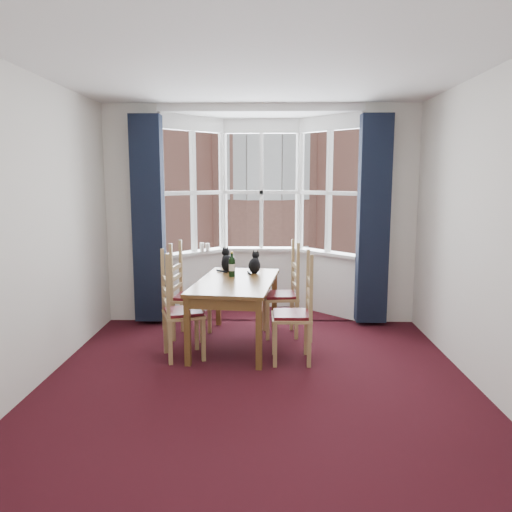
{
  "coord_description": "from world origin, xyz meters",
  "views": [
    {
      "loc": [
        0.09,
        -4.21,
        1.87
      ],
      "look_at": [
        -0.03,
        1.05,
        1.05
      ],
      "focal_mm": 35.0,
      "sensor_mm": 36.0,
      "label": 1
    }
  ],
  "objects_px": {
    "chair_right_far": "(288,296)",
    "cat_right": "(255,264)",
    "chair_left_near": "(175,314)",
    "chair_left_far": "(184,298)",
    "dining_table": "(236,287)",
    "cat_left": "(227,262)",
    "candle_short": "(208,247)",
    "chair_right_near": "(300,316)",
    "candle_tall": "(202,247)",
    "wine_bottle": "(232,266)"
  },
  "relations": [
    {
      "from": "chair_left_near",
      "to": "chair_left_far",
      "type": "height_order",
      "value": "same"
    },
    {
      "from": "chair_right_far",
      "to": "cat_left",
      "type": "relative_size",
      "value": 3.04
    },
    {
      "from": "candle_short",
      "to": "candle_tall",
      "type": "bearing_deg",
      "value": -157.45
    },
    {
      "from": "chair_right_near",
      "to": "candle_short",
      "type": "relative_size",
      "value": 8.44
    },
    {
      "from": "chair_right_near",
      "to": "candle_tall",
      "type": "height_order",
      "value": "candle_tall"
    },
    {
      "from": "chair_left_near",
      "to": "cat_right",
      "type": "bearing_deg",
      "value": 47.41
    },
    {
      "from": "chair_right_far",
      "to": "cat_right",
      "type": "xyz_separation_m",
      "value": [
        -0.4,
        0.06,
        0.38
      ]
    },
    {
      "from": "candle_tall",
      "to": "cat_right",
      "type": "bearing_deg",
      "value": -50.83
    },
    {
      "from": "chair_right_near",
      "to": "candle_short",
      "type": "distance_m",
      "value": 2.27
    },
    {
      "from": "chair_right_far",
      "to": "cat_left",
      "type": "distance_m",
      "value": 0.85
    },
    {
      "from": "chair_left_far",
      "to": "cat_left",
      "type": "relative_size",
      "value": 3.04
    },
    {
      "from": "chair_left_near",
      "to": "cat_right",
      "type": "relative_size",
      "value": 3.29
    },
    {
      "from": "wine_bottle",
      "to": "candle_short",
      "type": "distance_m",
      "value": 1.25
    },
    {
      "from": "dining_table",
      "to": "chair_right_near",
      "type": "distance_m",
      "value": 0.88
    },
    {
      "from": "candle_tall",
      "to": "dining_table",
      "type": "bearing_deg",
      "value": -67.78
    },
    {
      "from": "dining_table",
      "to": "candle_short",
      "type": "height_order",
      "value": "candle_short"
    },
    {
      "from": "dining_table",
      "to": "chair_left_near",
      "type": "xyz_separation_m",
      "value": [
        -0.61,
        -0.45,
        -0.19
      ]
    },
    {
      "from": "chair_left_far",
      "to": "chair_right_near",
      "type": "relative_size",
      "value": 1.0
    },
    {
      "from": "chair_right_near",
      "to": "chair_right_far",
      "type": "distance_m",
      "value": 0.88
    },
    {
      "from": "chair_left_far",
      "to": "candle_tall",
      "type": "distance_m",
      "value": 1.18
    },
    {
      "from": "chair_left_near",
      "to": "cat_right",
      "type": "height_order",
      "value": "cat_right"
    },
    {
      "from": "cat_left",
      "to": "wine_bottle",
      "type": "distance_m",
      "value": 0.34
    },
    {
      "from": "chair_left_far",
      "to": "wine_bottle",
      "type": "bearing_deg",
      "value": -5.81
    },
    {
      "from": "chair_left_near",
      "to": "chair_right_near",
      "type": "height_order",
      "value": "same"
    },
    {
      "from": "dining_table",
      "to": "chair_left_near",
      "type": "bearing_deg",
      "value": -143.43
    },
    {
      "from": "chair_right_far",
      "to": "candle_tall",
      "type": "height_order",
      "value": "candle_tall"
    },
    {
      "from": "chair_left_far",
      "to": "chair_right_far",
      "type": "bearing_deg",
      "value": 4.65
    },
    {
      "from": "cat_right",
      "to": "chair_right_near",
      "type": "bearing_deg",
      "value": -62.25
    },
    {
      "from": "chair_right_near",
      "to": "cat_right",
      "type": "relative_size",
      "value": 3.29
    },
    {
      "from": "candle_tall",
      "to": "candle_short",
      "type": "xyz_separation_m",
      "value": [
        0.07,
        0.03,
        -0.01
      ]
    },
    {
      "from": "chair_right_far",
      "to": "candle_short",
      "type": "relative_size",
      "value": 8.44
    },
    {
      "from": "cat_left",
      "to": "chair_right_far",
      "type": "bearing_deg",
      "value": -13.07
    },
    {
      "from": "cat_right",
      "to": "candle_short",
      "type": "height_order",
      "value": "cat_right"
    },
    {
      "from": "chair_left_far",
      "to": "wine_bottle",
      "type": "xyz_separation_m",
      "value": [
        0.58,
        -0.06,
        0.4
      ]
    },
    {
      "from": "chair_left_near",
      "to": "cat_left",
      "type": "distance_m",
      "value": 1.17
    },
    {
      "from": "chair_right_far",
      "to": "wine_bottle",
      "type": "height_order",
      "value": "wine_bottle"
    },
    {
      "from": "chair_right_far",
      "to": "candle_short",
      "type": "bearing_deg",
      "value": 136.77
    },
    {
      "from": "dining_table",
      "to": "cat_right",
      "type": "bearing_deg",
      "value": 64.99
    },
    {
      "from": "chair_right_near",
      "to": "candle_tall",
      "type": "xyz_separation_m",
      "value": [
        -1.24,
        1.86,
        0.46
      ]
    },
    {
      "from": "chair_left_far",
      "to": "dining_table",
      "type": "bearing_deg",
      "value": -22.96
    },
    {
      "from": "candle_short",
      "to": "wine_bottle",
      "type": "bearing_deg",
      "value": -70.15
    },
    {
      "from": "chair_left_near",
      "to": "chair_left_far",
      "type": "xyz_separation_m",
      "value": [
        -0.02,
        0.72,
        0.0
      ]
    },
    {
      "from": "chair_right_near",
      "to": "chair_right_far",
      "type": "xyz_separation_m",
      "value": [
        -0.09,
        0.88,
        0.0
      ]
    },
    {
      "from": "chair_left_near",
      "to": "wine_bottle",
      "type": "distance_m",
      "value": 0.95
    },
    {
      "from": "chair_right_near",
      "to": "candle_tall",
      "type": "distance_m",
      "value": 2.28
    },
    {
      "from": "chair_left_near",
      "to": "candle_short",
      "type": "relative_size",
      "value": 8.44
    },
    {
      "from": "chair_left_near",
      "to": "dining_table",
      "type": "bearing_deg",
      "value": 36.57
    },
    {
      "from": "dining_table",
      "to": "cat_left",
      "type": "bearing_deg",
      "value": 104.23
    },
    {
      "from": "cat_left",
      "to": "chair_left_far",
      "type": "bearing_deg",
      "value": -151.41
    },
    {
      "from": "dining_table",
      "to": "cat_right",
      "type": "relative_size",
      "value": 5.81
    }
  ]
}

